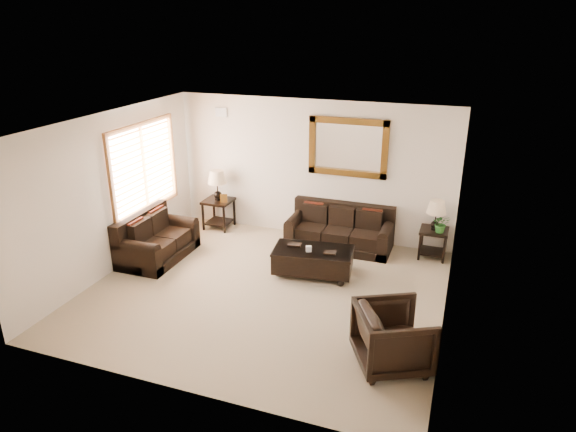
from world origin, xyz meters
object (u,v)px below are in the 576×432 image
at_px(end_table_left, 218,191).
at_px(end_table_right, 435,221).
at_px(coffee_table, 313,259).
at_px(armchair, 393,335).
at_px(loveseat, 155,242).
at_px(sofa, 340,232).

distance_m(end_table_left, end_table_right, 4.31).
xyz_separation_m(coffee_table, armchair, (1.66, -2.02, 0.16)).
distance_m(end_table_right, armchair, 3.41).
distance_m(loveseat, end_table_left, 1.80).
bearing_deg(loveseat, end_table_left, -14.40).
height_order(end_table_left, coffee_table, end_table_left).
bearing_deg(armchair, end_table_right, -30.82).
height_order(end_table_right, armchair, end_table_right).
bearing_deg(end_table_left, loveseat, -104.40).
xyz_separation_m(end_table_left, armchair, (4.11, -3.36, -0.36)).
bearing_deg(sofa, end_table_left, 178.50).
bearing_deg(loveseat, armchair, -110.31).
xyz_separation_m(end_table_left, coffee_table, (2.45, -1.34, -0.52)).
xyz_separation_m(loveseat, end_table_right, (4.74, 1.71, 0.40)).
distance_m(sofa, end_table_right, 1.76).
height_order(loveseat, coffee_table, loveseat).
bearing_deg(coffee_table, end_table_right, 28.69).
xyz_separation_m(end_table_left, end_table_right, (4.31, 0.03, -0.09)).
relative_size(loveseat, end_table_left, 1.21).
relative_size(sofa, loveseat, 1.31).
bearing_deg(loveseat, sofa, -61.99).
distance_m(coffee_table, armchair, 2.62).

